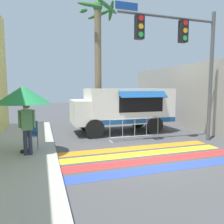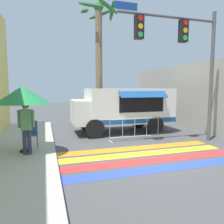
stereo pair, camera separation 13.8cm
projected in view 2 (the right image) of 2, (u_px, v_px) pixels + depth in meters
ground_plane at (147, 157)px, 7.58m from camera, size 60.00×60.00×0.00m
concrete_wall_right at (203, 98)px, 11.60m from camera, size 0.20×16.00×3.76m
crosswalk_painted at (147, 157)px, 7.59m from camera, size 6.40×2.84×0.01m
food_truck at (122, 107)px, 11.71m from camera, size 5.27×2.66×2.35m
traffic_signal_pole at (183, 47)px, 9.06m from camera, size 4.59×0.29×5.65m
patio_umbrella at (23, 95)px, 7.39m from camera, size 1.84×1.84×2.28m
folding_chair at (31, 132)px, 8.03m from camera, size 0.47×0.47×0.99m
vendor_person at (26, 124)px, 7.18m from camera, size 0.53×0.23×1.77m
barricade_front at (135, 129)px, 9.96m from camera, size 2.41×0.44×1.01m
palm_tree at (99, 48)px, 13.64m from camera, size 2.52×2.56×7.66m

